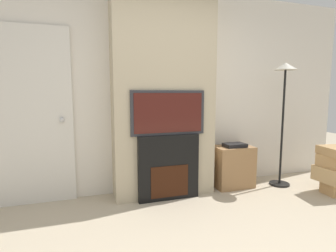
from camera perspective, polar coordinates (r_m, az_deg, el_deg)
wall_back at (r=3.58m, az=-2.06°, el=7.55°), size 6.00×0.06×2.70m
chimney_breast at (r=3.37m, az=-1.02°, el=7.59°), size 1.29×0.39×2.70m
fireplace at (r=3.31m, az=0.01°, el=-8.97°), size 0.77×0.15×0.82m
television at (r=3.19m, az=0.02°, el=2.90°), size 0.93×0.07×0.54m
floor_lamp at (r=4.03m, az=23.99°, el=6.82°), size 0.31×0.31×1.75m
media_stand at (r=3.87m, az=13.89°, el=-8.43°), size 0.54×0.37×0.63m
entry_door at (r=3.45m, az=-27.00°, el=1.80°), size 0.85×0.09×2.10m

